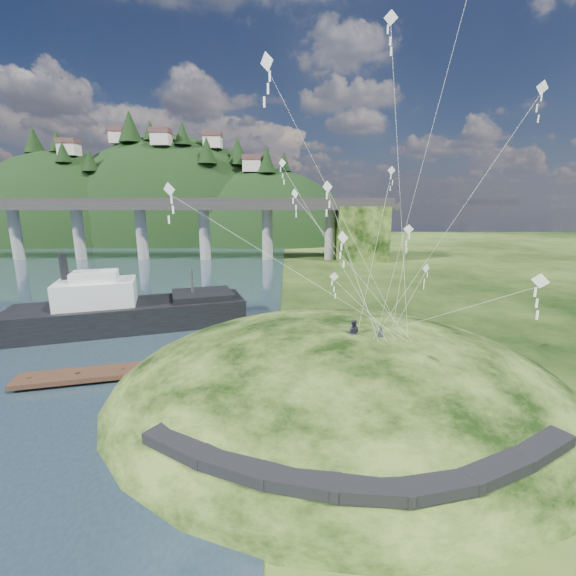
{
  "coord_description": "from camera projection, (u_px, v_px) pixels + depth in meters",
  "views": [
    {
      "loc": [
        3.96,
        -25.38,
        14.03
      ],
      "look_at": [
        4.0,
        6.0,
        7.0
      ],
      "focal_mm": 24.0,
      "sensor_mm": 36.0,
      "label": 1
    }
  ],
  "objects": [
    {
      "name": "grass_hill",
      "position": [
        339.0,
        405.0,
        30.12
      ],
      "size": [
        36.0,
        32.0,
        13.0
      ],
      "color": "black",
      "rests_on": "ground"
    },
    {
      "name": "kite_swarm",
      "position": [
        371.0,
        173.0,
        24.88
      ],
      "size": [
        20.32,
        16.59,
        19.93
      ],
      "color": "white",
      "rests_on": "ground"
    },
    {
      "name": "bridge",
      "position": [
        163.0,
        220.0,
        94.04
      ],
      "size": [
        160.0,
        11.0,
        15.0
      ],
      "color": "#2D2B2B",
      "rests_on": "ground"
    },
    {
      "name": "ground",
      "position": [
        233.0,
        400.0,
        27.83
      ],
      "size": [
        320.0,
        320.0,
        0.0
      ],
      "primitive_type": "plane",
      "color": "black",
      "rests_on": "ground"
    },
    {
      "name": "work_barge",
      "position": [
        127.0,
        309.0,
        43.36
      ],
      "size": [
        25.83,
        14.16,
        8.73
      ],
      "color": "black",
      "rests_on": "ground"
    },
    {
      "name": "footpath",
      "position": [
        363.0,
        465.0,
        17.87
      ],
      "size": [
        22.29,
        5.84,
        0.83
      ],
      "color": "black",
      "rests_on": "ground"
    },
    {
      "name": "far_ridge",
      "position": [
        165.0,
        259.0,
        148.61
      ],
      "size": [
        153.0,
        70.0,
        94.5
      ],
      "color": "black",
      "rests_on": "ground"
    },
    {
      "name": "wooden_dock",
      "position": [
        123.0,
        371.0,
        31.5
      ],
      "size": [
        15.97,
        6.3,
        1.13
      ],
      "color": "#382117",
      "rests_on": "ground"
    },
    {
      "name": "kite_flyers",
      "position": [
        358.0,
        321.0,
        26.94
      ],
      "size": [
        2.61,
        1.3,
        2.05
      ],
      "color": "#262833",
      "rests_on": "ground"
    }
  ]
}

